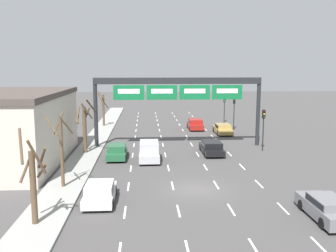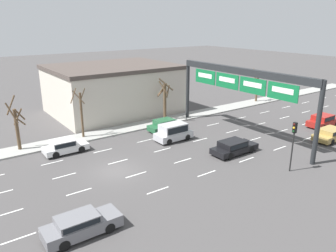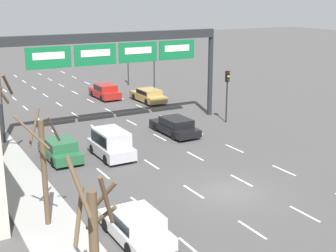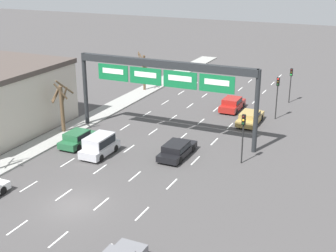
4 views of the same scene
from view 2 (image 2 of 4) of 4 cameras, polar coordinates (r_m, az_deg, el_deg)
ground_plane at (r=28.93m, az=-8.97°, el=-7.72°), size 220.00×220.00×0.00m
sidewalk_left at (r=37.19m, az=-15.75°, el=-2.19°), size 2.80×110.00×0.15m
lane_dashes at (r=36.42m, az=10.30°, el=-2.33°), size 10.02×67.00×0.01m
sign_gantry at (r=35.94m, az=12.64°, el=7.69°), size 18.53×0.70×7.66m
building_near at (r=47.00m, az=-9.54°, el=6.45°), size 13.19×16.65×6.61m
car_red at (r=44.31m, az=25.40°, el=0.91°), size 1.98×4.57×1.51m
car_gold at (r=39.67m, az=26.56°, el=-1.20°), size 1.96×4.82×1.35m
car_black at (r=32.57m, az=11.36°, el=-3.51°), size 1.97×4.86×1.33m
suv_silver at (r=35.33m, az=0.94°, el=-0.92°), size 1.94×4.10×1.86m
car_green at (r=38.44m, az=-0.47°, el=0.22°), size 1.85×4.27×1.42m
car_white at (r=33.65m, az=-17.60°, el=-3.30°), size 1.93×4.20×1.35m
car_grey at (r=21.14m, az=-14.94°, el=-16.21°), size 1.81×4.67×1.38m
traffic_light_near_gantry at (r=29.29m, az=21.03°, el=-1.75°), size 0.30×0.35×4.40m
tree_bare_closest at (r=41.77m, az=-0.58°, el=4.86°), size 2.07×2.03×5.60m
tree_bare_second at (r=36.67m, az=-14.92°, el=2.44°), size 2.04×1.76×5.40m
tree_bare_third at (r=53.89m, az=15.20°, el=6.91°), size 1.57×0.97×5.16m
tree_bare_furthest at (r=35.21m, az=-24.85°, el=0.23°), size 1.64×1.68×5.38m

